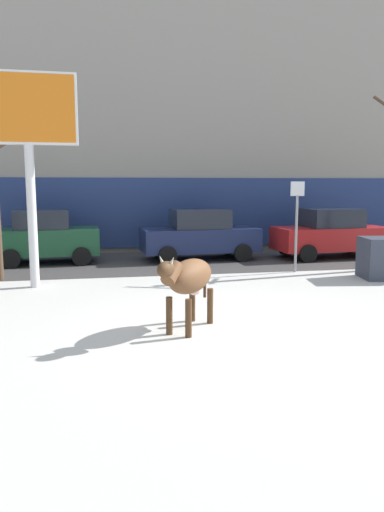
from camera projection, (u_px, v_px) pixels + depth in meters
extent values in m
plane|color=silver|center=(234.00, 329.00, 9.15)|extent=(120.00, 120.00, 0.00)
cube|color=#423F3F|center=(171.00, 261.00, 17.37)|extent=(60.00, 5.60, 0.01)
cube|color=gray|center=(153.00, 101.00, 21.88)|extent=(44.00, 6.00, 13.00)
cube|color=navy|center=(162.00, 213.00, 19.62)|extent=(43.12, 0.10, 2.80)
ellipsoid|color=brown|center=(190.00, 276.00, 9.06)|extent=(1.31, 1.49, 0.64)
cylinder|color=#472D19|center=(188.00, 318.00, 8.63)|extent=(0.12, 0.12, 0.70)
cylinder|color=#472D19|center=(169.00, 316.00, 8.80)|extent=(0.12, 0.12, 0.70)
cylinder|color=#472D19|center=(210.00, 306.00, 9.51)|extent=(0.12, 0.12, 0.70)
cylinder|color=#472D19|center=(192.00, 304.00, 9.67)|extent=(0.12, 0.12, 0.70)
cylinder|color=brown|center=(172.00, 273.00, 8.36)|extent=(0.49, 0.54, 0.44)
ellipsoid|color=#472D19|center=(166.00, 269.00, 8.15)|extent=(0.45, 0.50, 0.28)
cone|color=beige|center=(172.00, 260.00, 8.11)|extent=(0.13, 0.12, 0.15)
cone|color=beige|center=(161.00, 259.00, 8.21)|extent=(0.13, 0.12, 0.15)
cylinder|color=#472D19|center=(205.00, 283.00, 9.69)|extent=(0.06, 0.06, 0.60)
ellipsoid|color=beige|center=(194.00, 290.00, 9.26)|extent=(0.36, 0.37, 0.20)
cylinder|color=silver|center=(32.00, 216.00, 12.68)|extent=(0.24, 0.24, 3.80)
cube|color=silver|center=(27.00, 108.00, 12.28)|extent=(2.52, 0.24, 1.82)
cube|color=orange|center=(27.00, 108.00, 12.25)|extent=(2.40, 0.20, 1.70)
cube|color=#194C2D|center=(47.00, 241.00, 16.80)|extent=(3.59, 1.89, 0.90)
cube|color=#1E232D|center=(42.00, 219.00, 16.65)|extent=(1.88, 1.59, 0.64)
cylinder|color=black|center=(81.00, 250.00, 17.95)|extent=(0.65, 0.25, 0.64)
cylinder|color=black|center=(82.00, 256.00, 16.32)|extent=(0.65, 0.25, 0.64)
cylinder|color=black|center=(16.00, 252.00, 17.42)|extent=(0.65, 0.25, 0.64)
cylinder|color=black|center=(10.00, 259.00, 15.78)|extent=(0.65, 0.25, 0.64)
cube|color=#19234C|center=(200.00, 240.00, 17.63)|extent=(4.29, 1.99, 0.84)
cube|color=#1E232D|center=(200.00, 219.00, 17.52)|extent=(2.08, 1.66, 0.68)
cylinder|color=black|center=(228.00, 247.00, 18.86)|extent=(0.65, 0.25, 0.64)
cylinder|color=black|center=(243.00, 253.00, 17.17)|extent=(0.65, 0.25, 0.64)
cylinder|color=black|center=(159.00, 249.00, 18.22)|extent=(0.65, 0.25, 0.64)
cylinder|color=black|center=(168.00, 256.00, 16.53)|extent=(0.65, 0.25, 0.64)
cube|color=red|center=(330.00, 238.00, 18.10)|extent=(4.29, 1.99, 0.84)
cube|color=#1E232D|center=(331.00, 218.00, 17.99)|extent=(2.08, 1.66, 0.68)
cylinder|color=black|center=(349.00, 245.00, 19.33)|extent=(0.65, 0.25, 0.64)
cylinder|color=black|center=(376.00, 251.00, 17.64)|extent=(0.65, 0.25, 0.64)
cylinder|color=black|center=(286.00, 247.00, 18.69)|extent=(0.65, 0.25, 0.64)
cylinder|color=black|center=(308.00, 254.00, 16.99)|extent=(0.65, 0.25, 0.64)
cylinder|color=#282833|center=(13.00, 243.00, 18.99)|extent=(0.24, 0.24, 0.88)
cube|color=#2D4C93|center=(12.00, 224.00, 18.88)|extent=(0.36, 0.22, 0.64)
sphere|color=beige|center=(11.00, 213.00, 18.82)|extent=(0.20, 0.20, 0.20)
cylinder|color=#282833|center=(102.00, 241.00, 19.62)|extent=(0.24, 0.24, 0.88)
cube|color=#232328|center=(101.00, 223.00, 19.51)|extent=(0.36, 0.22, 0.64)
sphere|color=#9E7051|center=(101.00, 212.00, 19.45)|extent=(0.20, 0.20, 0.20)
cylinder|color=gray|center=(296.00, 234.00, 15.03)|extent=(0.08, 0.08, 2.40)
cube|color=silver|center=(298.00, 189.00, 14.82)|extent=(0.44, 0.04, 0.44)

